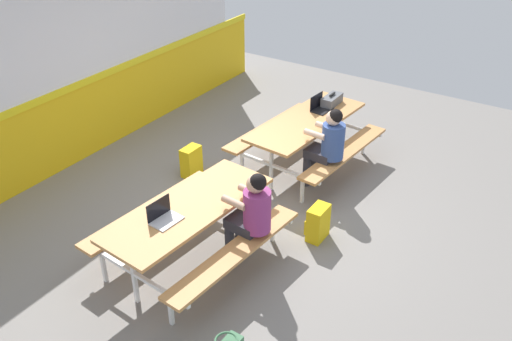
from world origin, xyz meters
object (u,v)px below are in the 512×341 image
(student_nearer, at_px, (251,212))
(laptop_dark, at_px, (320,107))
(satchel_spare, at_px, (191,162))
(student_further, at_px, (328,142))
(toolbox_grey, at_px, (332,100))
(backpack_dark, at_px, (318,223))
(picnic_table_left, at_px, (190,219))
(picnic_table_right, at_px, (306,130))
(laptop_silver, at_px, (164,216))

(student_nearer, relative_size, laptop_dark, 3.58)
(satchel_spare, bearing_deg, student_further, -67.50)
(toolbox_grey, bearing_deg, laptop_dark, 167.17)
(student_further, height_order, backpack_dark, student_further)
(satchel_spare, bearing_deg, picnic_table_left, -140.82)
(picnic_table_left, distance_m, backpack_dark, 1.56)
(student_nearer, bearing_deg, satchel_spare, 57.44)
(picnic_table_right, bearing_deg, satchel_spare, 132.35)
(laptop_dark, distance_m, satchel_spare, 2.04)
(picnic_table_left, height_order, laptop_silver, laptop_silver)
(laptop_silver, bearing_deg, picnic_table_left, -11.13)
(toolbox_grey, bearing_deg, student_nearer, -170.45)
(student_nearer, relative_size, toolbox_grey, 3.02)
(student_nearer, distance_m, backpack_dark, 1.03)
(laptop_dark, bearing_deg, toolbox_grey, -12.83)
(laptop_dark, relative_size, satchel_spare, 0.77)
(picnic_table_right, xyz_separation_m, backpack_dark, (-1.45, -0.96, -0.36))
(student_further, bearing_deg, satchel_spare, 112.50)
(backpack_dark, bearing_deg, satchel_spare, 81.55)
(laptop_silver, height_order, toolbox_grey, laptop_silver)
(picnic_table_left, distance_m, laptop_silver, 0.40)
(picnic_table_left, relative_size, backpack_dark, 4.77)
(student_nearer, height_order, satchel_spare, student_nearer)
(picnic_table_right, relative_size, backpack_dark, 4.77)
(picnic_table_left, distance_m, student_nearer, 0.68)
(picnic_table_right, relative_size, satchel_spare, 4.77)
(student_nearer, bearing_deg, backpack_dark, -26.70)
(laptop_silver, distance_m, toolbox_grey, 3.59)
(student_further, xyz_separation_m, laptop_silver, (-2.53, 0.63, 0.08))
(picnic_table_right, relative_size, laptop_dark, 6.22)
(student_further, relative_size, laptop_silver, 3.58)
(toolbox_grey, xyz_separation_m, backpack_dark, (-2.11, -0.90, -0.60))
(picnic_table_left, relative_size, satchel_spare, 4.77)
(picnic_table_left, height_order, laptop_dark, laptop_dark)
(picnic_table_left, relative_size, picnic_table_right, 1.00)
(picnic_table_left, xyz_separation_m, backpack_dark, (1.14, -0.99, -0.36))
(student_further, height_order, laptop_dark, student_further)
(picnic_table_right, height_order, laptop_dark, laptop_dark)
(picnic_table_right, distance_m, backpack_dark, 1.77)
(toolbox_grey, bearing_deg, picnic_table_left, 178.33)
(student_further, relative_size, laptop_dark, 3.58)
(student_further, xyz_separation_m, backpack_dark, (-1.05, -0.43, -0.49))
(student_further, bearing_deg, laptop_silver, 166.02)
(picnic_table_right, distance_m, laptop_dark, 0.45)
(picnic_table_left, distance_m, toolbox_grey, 3.26)
(laptop_silver, height_order, satchel_spare, laptop_silver)
(student_nearer, xyz_separation_m, student_further, (1.87, 0.02, 0.00))
(laptop_silver, distance_m, backpack_dark, 1.90)
(laptop_dark, xyz_separation_m, satchel_spare, (-1.53, 1.23, -0.57))
(picnic_table_right, distance_m, student_further, 0.67)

